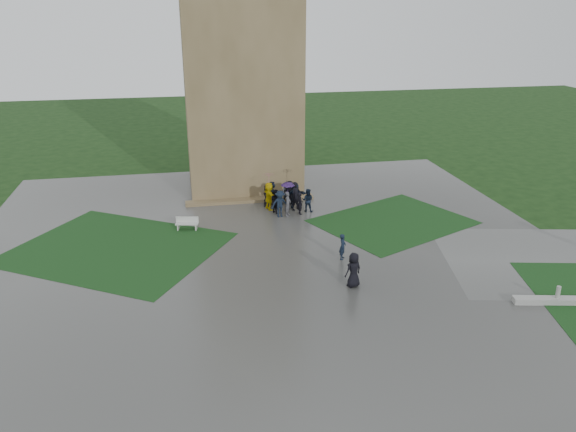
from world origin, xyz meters
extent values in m
plane|color=black|center=(0.00, 0.00, 0.00)|extent=(120.00, 120.00, 0.00)
cube|color=#383735|center=(0.00, 2.00, 0.01)|extent=(34.00, 34.00, 0.02)
cube|color=black|center=(-8.50, 4.00, 0.03)|extent=(14.10, 13.46, 0.01)
cube|color=black|center=(8.50, 5.00, 0.03)|extent=(11.12, 10.15, 0.01)
cube|color=brown|center=(0.00, 15.00, 9.00)|extent=(8.00, 8.00, 18.00)
cube|color=brown|center=(0.00, 10.60, 0.13)|extent=(9.00, 0.80, 0.22)
cylinder|color=gray|center=(12.26, -6.31, 0.45)|extent=(0.20, 0.20, 0.90)
cube|color=#B3B3AE|center=(-4.47, 6.07, 0.43)|extent=(1.44, 0.67, 0.06)
cube|color=#B3B3AE|center=(-5.02, 6.18, 0.21)|extent=(0.14, 0.38, 0.39)
cube|color=#B3B3AE|center=(-3.93, 5.97, 0.21)|extent=(0.14, 0.38, 0.39)
cube|color=#B3B3AE|center=(-4.43, 6.27, 0.64)|extent=(1.37, 0.31, 0.37)
imported|color=black|center=(2.84, 8.41, 0.99)|extent=(0.84, 0.78, 1.94)
imported|color=black|center=(2.90, 8.85, 0.90)|extent=(1.70, 0.84, 1.75)
imported|color=black|center=(2.66, 9.58, 0.86)|extent=(0.96, 0.80, 1.68)
imported|color=#47464B|center=(2.44, 9.52, 0.84)|extent=(0.86, 0.58, 1.64)
imported|color=black|center=(1.46, 9.88, 0.83)|extent=(0.64, 1.53, 1.62)
imported|color=black|center=(1.05, 9.43, 0.78)|extent=(0.77, 0.88, 1.52)
imported|color=#D9BA0C|center=(1.08, 8.79, 0.97)|extent=(1.14, 1.87, 1.90)
imported|color=black|center=(1.42, 8.09, 0.82)|extent=(0.73, 0.90, 1.61)
imported|color=black|center=(1.55, 7.26, 0.92)|extent=(1.23, 0.76, 1.80)
imported|color=#47464B|center=(2.09, 7.37, 0.85)|extent=(0.61, 0.72, 1.66)
imported|color=black|center=(2.95, 7.52, 0.77)|extent=(0.40, 0.57, 1.50)
imported|color=black|center=(3.55, 7.92, 0.81)|extent=(0.88, 0.72, 1.59)
imported|color=#C24F7E|center=(1.08, 8.79, 2.12)|extent=(1.00, 1.00, 0.92)
imported|color=#5A328B|center=(2.09, 7.37, 1.97)|extent=(0.86, 0.86, 0.76)
imported|color=black|center=(2.44, 9.52, 2.08)|extent=(1.03, 1.03, 0.94)
imported|color=black|center=(3.79, 0.28, 0.74)|extent=(0.55, 0.63, 1.44)
imported|color=black|center=(3.42, -2.92, 0.91)|extent=(1.03, 0.87, 1.79)
camera|label=1|loc=(-4.35, -26.57, 13.15)|focal=35.00mm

